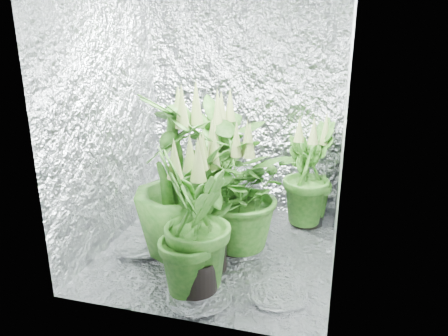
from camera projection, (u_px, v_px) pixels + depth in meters
name	position (u px, v px, depth m)	size (l,w,h in m)	color
ground	(218.00, 250.00, 3.16)	(1.60, 1.60, 0.00)	white
walls	(218.00, 114.00, 2.84)	(1.62, 1.62, 2.00)	white
plant_a	(221.00, 184.00, 3.25)	(0.83, 0.83, 0.90)	black
plant_b	(216.00, 164.00, 3.45)	(0.74, 0.74, 1.09)	black
plant_c	(309.00, 175.00, 3.45)	(0.54, 0.54, 0.92)	black
plant_d	(178.00, 179.00, 2.92)	(0.88, 0.88, 1.21)	black
plant_e	(235.00, 191.00, 3.03)	(0.94, 0.94, 0.95)	black
plant_f	(205.00, 209.00, 2.80)	(0.58, 0.58, 0.96)	black
plant_g	(193.00, 226.00, 2.50)	(0.54, 0.54, 1.00)	black
circulation_fan	(312.00, 208.00, 3.52)	(0.17, 0.29, 0.34)	black
plant_label	(202.00, 254.00, 2.51)	(0.05, 0.01, 0.07)	white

